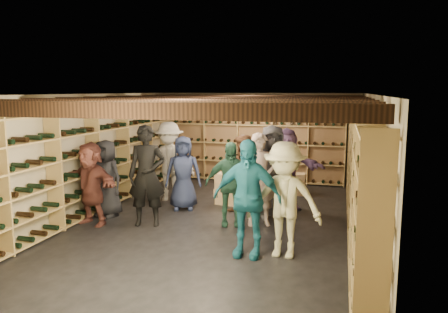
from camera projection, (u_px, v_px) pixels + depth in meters
name	position (u px, v px, depth m)	size (l,w,h in m)	color
ground	(216.00, 221.00, 8.30)	(8.00, 8.00, 0.00)	black
walls	(216.00, 159.00, 8.12)	(5.52, 8.02, 2.40)	#B7AB8E
ceiling	(215.00, 94.00, 7.94)	(5.50, 8.00, 0.01)	beige
ceiling_joists	(215.00, 102.00, 7.96)	(5.40, 7.12, 0.18)	black
wine_rack_left	(94.00, 160.00, 8.81)	(0.32, 7.50, 2.15)	tan
wine_rack_right	(359.00, 173.00, 7.48)	(0.32, 7.50, 2.15)	tan
wine_rack_back	(255.00, 142.00, 11.80)	(4.70, 0.30, 2.15)	tan
crate_stack_left	(228.00, 189.00, 9.52)	(0.55, 0.42, 0.68)	tan
crate_stack_right	(294.00, 184.00, 10.45)	(0.51, 0.34, 0.51)	tan
crate_loose	(249.00, 191.00, 10.43)	(0.50, 0.33, 0.17)	tan
person_0	(106.00, 178.00, 8.56)	(0.74, 0.48, 1.52)	black
person_1	(147.00, 176.00, 7.96)	(0.68, 0.45, 1.86)	black
person_3	(284.00, 200.00, 6.44)	(1.12, 0.64, 1.73)	beige
person_4	(247.00, 198.00, 6.47)	(1.04, 0.43, 1.77)	#1B6A83
person_5	(91.00, 183.00, 8.03)	(1.43, 0.46, 1.55)	brown
person_6	(183.00, 173.00, 9.06)	(0.75, 0.49, 1.54)	#232C4F
person_7	(260.00, 180.00, 7.96)	(0.62, 0.41, 1.71)	gray
person_8	(245.00, 175.00, 8.65)	(0.78, 0.61, 1.61)	#4C301D
person_9	(169.00, 161.00, 9.79)	(1.15, 0.66, 1.78)	#BAB5AA
person_10	(230.00, 184.00, 7.99)	(0.91, 0.38, 1.55)	#255341
person_11	(286.00, 169.00, 9.12)	(1.58, 0.50, 1.70)	#825C96
person_12	(272.00, 172.00, 8.43)	(0.89, 0.58, 1.82)	#35353B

